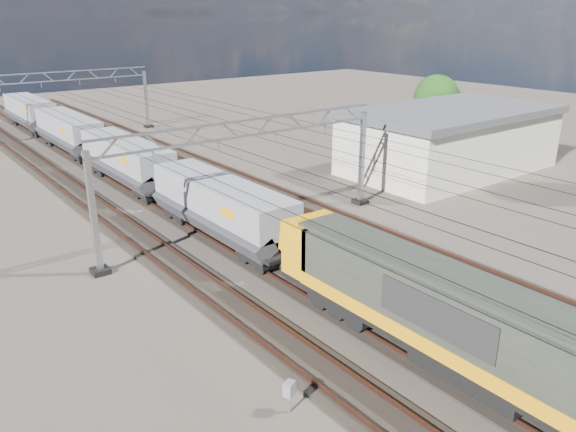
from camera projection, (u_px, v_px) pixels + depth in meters
ground at (290, 253)px, 32.00m from camera, size 160.00×160.00×0.00m
track_outer_west at (196, 281)px, 28.54m from camera, size 2.60×140.00×0.30m
track_loco at (261, 261)px, 30.83m from camera, size 2.60×140.00×0.30m
track_inner_east at (316, 244)px, 33.12m from camera, size 2.60×140.00×0.30m
track_outer_east at (365, 229)px, 35.41m from camera, size 2.60×140.00×0.30m
catenary_gantry_mid at (249, 173)px, 33.65m from camera, size 19.90×0.90×7.11m
catenary_gantry_far at (63, 102)px, 60.49m from camera, size 19.90×0.90×7.11m
overhead_wires at (214, 132)px, 36.01m from camera, size 12.03×140.00×0.53m
locomotive at (480, 330)px, 19.88m from camera, size 2.76×21.10×3.62m
hopper_wagon_lead at (221, 205)px, 33.11m from camera, size 3.38×13.00×3.25m
hopper_wagon_mid at (126, 159)px, 43.69m from camera, size 3.38×13.00×3.25m
hopper_wagon_third at (69, 130)px, 54.28m from camera, size 3.38×13.00×3.25m
hopper_wagon_fourth at (30, 111)px, 64.87m from camera, size 3.38×13.00×3.25m
trackside_cabinet at (289, 390)px, 18.95m from camera, size 0.50×0.45×1.23m
industrial_shed at (449, 139)px, 48.15m from camera, size 18.60×10.60×5.40m
tree_far at (440, 100)px, 58.12m from camera, size 5.21×4.81×7.03m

